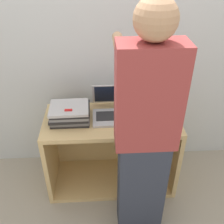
# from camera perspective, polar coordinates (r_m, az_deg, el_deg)

# --- Properties ---
(ground_plane) EXTENTS (12.00, 12.00, 0.00)m
(ground_plane) POSITION_cam_1_polar(r_m,az_deg,el_deg) (2.53, 0.26, -18.70)
(ground_plane) COLOR #9E9384
(wall_back) EXTENTS (8.00, 0.05, 2.40)m
(wall_back) POSITION_cam_1_polar(r_m,az_deg,el_deg) (2.32, -0.66, 13.48)
(wall_back) COLOR silver
(wall_back) RESTS_ON ground_plane
(cart) EXTENTS (1.15, 0.53, 0.73)m
(cart) POSITION_cam_1_polar(r_m,az_deg,el_deg) (2.49, -0.20, -7.44)
(cart) COLOR tan
(cart) RESTS_ON ground_plane
(laptop_open) EXTENTS (0.31, 0.37, 0.25)m
(laptop_open) POSITION_cam_1_polar(r_m,az_deg,el_deg) (2.23, -0.21, 0.53)
(laptop_open) COLOR #B7B7BC
(laptop_open) RESTS_ON cart
(laptop_stack_left) EXTENTS (0.34, 0.27, 0.14)m
(laptop_stack_left) POSITION_cam_1_polar(r_m,az_deg,el_deg) (2.18, -9.14, -0.24)
(laptop_stack_left) COLOR #232326
(laptop_stack_left) RESTS_ON cart
(laptop_stack_right) EXTENTS (0.34, 0.27, 0.07)m
(laptop_stack_right) POSITION_cam_1_polar(r_m,az_deg,el_deg) (2.24, 8.61, -0.33)
(laptop_stack_right) COLOR #B7B7BC
(laptop_stack_right) RESTS_ON cart
(person) EXTENTS (0.40, 0.54, 1.78)m
(person) POSITION_cam_1_polar(r_m,az_deg,el_deg) (1.75, 7.19, -5.39)
(person) COLOR #2D3342
(person) RESTS_ON ground_plane
(inventory_tag) EXTENTS (0.06, 0.02, 0.01)m
(inventory_tag) POSITION_cam_1_polar(r_m,az_deg,el_deg) (2.09, -9.47, 0.43)
(inventory_tag) COLOR red
(inventory_tag) RESTS_ON laptop_stack_left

